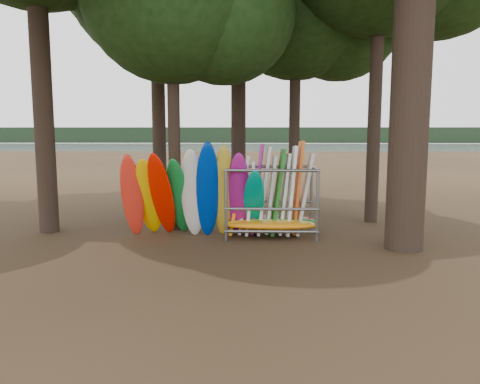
{
  "coord_description": "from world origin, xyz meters",
  "views": [
    {
      "loc": [
        1.13,
        -11.82,
        3.15
      ],
      "look_at": [
        0.68,
        1.5,
        1.4
      ],
      "focal_mm": 35.0,
      "sensor_mm": 36.0,
      "label": 1
    }
  ],
  "objects": [
    {
      "name": "kayak_row",
      "position": [
        -0.73,
        1.69,
        1.27
      ],
      "size": [
        4.24,
        2.12,
        2.99
      ],
      "color": "red",
      "rests_on": "ground"
    },
    {
      "name": "far_shore",
      "position": [
        0.0,
        110.0,
        2.0
      ],
      "size": [
        160.0,
        4.0,
        4.0
      ],
      "primitive_type": "cube",
      "color": "black",
      "rests_on": "ground"
    },
    {
      "name": "storage_rack",
      "position": [
        1.58,
        2.02,
        1.0
      ],
      "size": [
        2.87,
        1.57,
        2.86
      ],
      "color": "slate",
      "rests_on": "ground"
    },
    {
      "name": "ground",
      "position": [
        0.0,
        0.0,
        0.0
      ],
      "size": [
        120.0,
        120.0,
        0.0
      ],
      "primitive_type": "plane",
      "color": "#47331E",
      "rests_on": "ground"
    },
    {
      "name": "lake",
      "position": [
        0.0,
        60.0,
        0.0
      ],
      "size": [
        160.0,
        160.0,
        0.0
      ],
      "primitive_type": "plane",
      "color": "gray",
      "rests_on": "ground"
    }
  ]
}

